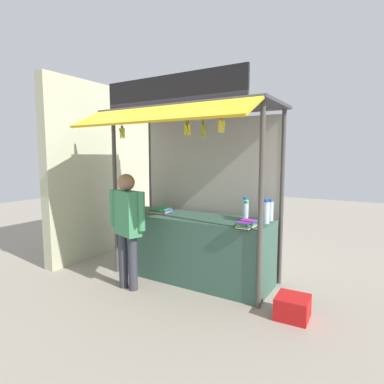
# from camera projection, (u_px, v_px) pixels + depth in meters

# --- Properties ---
(ground_plane) EXTENTS (20.00, 20.00, 0.00)m
(ground_plane) POSITION_uv_depth(u_px,v_px,m) (192.00, 278.00, 4.68)
(ground_plane) COLOR #9E9384
(stall_counter) EXTENTS (2.28, 0.73, 0.93)m
(stall_counter) POSITION_uv_depth(u_px,v_px,m) (192.00, 248.00, 4.63)
(stall_counter) COLOR #385B4C
(stall_counter) RESTS_ON ground
(stall_structure) EXTENTS (2.48, 1.59, 2.79)m
(stall_structure) POSITION_uv_depth(u_px,v_px,m) (197.00, 162.00, 4.60)
(stall_structure) COLOR #4C4742
(stall_structure) RESTS_ON ground
(water_bottle_left) EXTENTS (0.08, 0.08, 0.29)m
(water_bottle_left) POSITION_uv_depth(u_px,v_px,m) (270.00, 211.00, 4.25)
(water_bottle_left) COLOR silver
(water_bottle_left) RESTS_ON stall_counter
(water_bottle_mid_left) EXTENTS (0.07, 0.07, 0.25)m
(water_bottle_mid_left) POSITION_uv_depth(u_px,v_px,m) (139.00, 202.00, 5.13)
(water_bottle_mid_left) COLOR silver
(water_bottle_mid_left) RESTS_ON stall_counter
(water_bottle_back_right) EXTENTS (0.08, 0.08, 0.27)m
(water_bottle_back_right) POSITION_uv_depth(u_px,v_px,m) (246.00, 212.00, 4.20)
(water_bottle_back_right) COLOR silver
(water_bottle_back_right) RESTS_ON stall_counter
(water_bottle_back_left) EXTENTS (0.09, 0.09, 0.31)m
(water_bottle_back_left) POSITION_uv_depth(u_px,v_px,m) (266.00, 212.00, 4.07)
(water_bottle_back_left) COLOR silver
(water_bottle_back_left) RESTS_ON stall_counter
(water_bottle_far_left) EXTENTS (0.09, 0.09, 0.31)m
(water_bottle_far_left) POSITION_uv_depth(u_px,v_px,m) (245.00, 209.00, 4.35)
(water_bottle_far_left) COLOR silver
(water_bottle_far_left) RESTS_ON stall_counter
(magazine_stack_center) EXTENTS (0.27, 0.32, 0.07)m
(magazine_stack_center) POSITION_uv_depth(u_px,v_px,m) (129.00, 211.00, 4.80)
(magazine_stack_center) COLOR orange
(magazine_stack_center) RESTS_ON stall_counter
(magazine_stack_rear_center) EXTENTS (0.28, 0.28, 0.08)m
(magazine_stack_rear_center) POSITION_uv_depth(u_px,v_px,m) (161.00, 211.00, 4.79)
(magazine_stack_rear_center) COLOR orange
(magazine_stack_rear_center) RESTS_ON stall_counter
(magazine_stack_right) EXTENTS (0.21, 0.30, 0.09)m
(magazine_stack_right) POSITION_uv_depth(u_px,v_px,m) (246.00, 224.00, 3.84)
(magazine_stack_right) COLOR black
(magazine_stack_right) RESTS_ON stall_counter
(banana_bunch_rightmost) EXTENTS (0.10, 0.10, 0.28)m
(banana_bunch_rightmost) POSITION_uv_depth(u_px,v_px,m) (122.00, 133.00, 4.50)
(banana_bunch_rightmost) COLOR #332D23
(banana_bunch_inner_right) EXTENTS (0.11, 0.11, 0.25)m
(banana_bunch_inner_right) POSITION_uv_depth(u_px,v_px,m) (221.00, 126.00, 3.69)
(banana_bunch_inner_right) COLOR #332D23
(banana_bunch_leftmost) EXTENTS (0.10, 0.11, 0.30)m
(banana_bunch_leftmost) POSITION_uv_depth(u_px,v_px,m) (203.00, 130.00, 3.82)
(banana_bunch_leftmost) COLOR #332D23
(banana_bunch_inner_left) EXTENTS (0.11, 0.10, 0.27)m
(banana_bunch_inner_left) POSITION_uv_depth(u_px,v_px,m) (187.00, 129.00, 3.93)
(banana_bunch_inner_left) COLOR #332D23
(vendor_person) EXTENTS (0.59, 0.32, 1.56)m
(vendor_person) POSITION_uv_depth(u_px,v_px,m) (127.00, 220.00, 4.22)
(vendor_person) COLOR #383842
(vendor_person) RESTS_ON ground
(plastic_crate) EXTENTS (0.36, 0.36, 0.25)m
(plastic_crate) POSITION_uv_depth(u_px,v_px,m) (293.00, 307.00, 3.53)
(plastic_crate) COLOR red
(plastic_crate) RESTS_ON ground
(neighbour_wall) EXTENTS (0.20, 2.40, 3.04)m
(neighbour_wall) POSITION_uv_depth(u_px,v_px,m) (103.00, 170.00, 5.84)
(neighbour_wall) COLOR #BDBD99
(neighbour_wall) RESTS_ON ground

